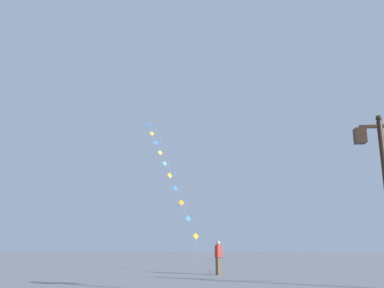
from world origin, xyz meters
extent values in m
plane|color=gray|center=(0.00, 20.00, 0.00)|extent=(160.00, 160.00, 0.00)
sphere|color=black|center=(3.46, 8.12, 4.75)|extent=(0.16, 0.16, 0.16)
cube|color=black|center=(3.46, 8.12, 4.52)|extent=(1.05, 0.08, 0.08)
cube|color=black|center=(2.93, 8.12, 4.27)|extent=(0.28, 0.28, 0.40)
cube|color=beige|center=(2.93, 8.12, 4.27)|extent=(0.19, 0.19, 0.30)
cylinder|color=brown|center=(-1.88, 20.56, 0.09)|extent=(0.06, 0.06, 0.18)
cylinder|color=silver|center=(-2.37, 21.48, 1.10)|extent=(0.99, 1.86, 1.86)
cylinder|color=silver|center=(-3.15, 22.96, 2.58)|extent=(0.61, 1.14, 1.14)
cylinder|color=silver|center=(-3.73, 24.08, 3.70)|extent=(0.61, 1.14, 1.14)
cylinder|color=silver|center=(-4.32, 25.20, 4.82)|extent=(0.61, 1.14, 1.14)
cylinder|color=silver|center=(-4.91, 26.33, 5.94)|extent=(0.61, 1.14, 1.14)
cylinder|color=silver|center=(-5.50, 27.45, 7.06)|extent=(0.61, 1.14, 1.14)
cylinder|color=silver|center=(-6.09, 28.57, 8.18)|extent=(0.61, 1.14, 1.14)
cylinder|color=silver|center=(-6.68, 29.69, 9.30)|extent=(0.61, 1.14, 1.14)
cylinder|color=silver|center=(-7.27, 30.81, 10.42)|extent=(0.61, 1.14, 1.14)
cylinder|color=silver|center=(-7.86, 31.93, 11.54)|extent=(0.61, 1.14, 1.14)
cube|color=orange|center=(-2.85, 22.40, 2.02)|extent=(0.32, 0.26, 0.40)
cylinder|color=orange|center=(-2.85, 22.40, 1.75)|extent=(0.04, 0.05, 0.23)
cube|color=blue|center=(-3.44, 23.52, 3.14)|extent=(0.35, 0.23, 0.40)
cylinder|color=blue|center=(-3.44, 23.52, 2.84)|extent=(0.04, 0.05, 0.28)
cube|color=orange|center=(-4.03, 24.64, 4.26)|extent=(0.37, 0.18, 0.40)
cylinder|color=orange|center=(-4.03, 24.64, 4.00)|extent=(0.03, 0.05, 0.22)
cube|color=blue|center=(-4.62, 25.77, 5.38)|extent=(0.37, 0.19, 0.40)
cylinder|color=blue|center=(-4.62, 25.77, 5.09)|extent=(0.04, 0.06, 0.27)
cube|color=orange|center=(-5.21, 26.89, 6.50)|extent=(0.32, 0.26, 0.40)
cylinder|color=orange|center=(-5.21, 26.89, 6.23)|extent=(0.04, 0.04, 0.24)
cube|color=blue|center=(-5.80, 28.01, 7.62)|extent=(0.33, 0.25, 0.40)
cylinder|color=blue|center=(-5.80, 28.01, 7.33)|extent=(0.03, 0.03, 0.28)
cube|color=orange|center=(-6.39, 29.13, 8.74)|extent=(0.34, 0.24, 0.40)
cylinder|color=orange|center=(-6.39, 29.13, 8.45)|extent=(0.05, 0.05, 0.27)
cube|color=blue|center=(-6.98, 30.25, 9.86)|extent=(0.37, 0.18, 0.40)
cylinder|color=blue|center=(-6.98, 30.25, 9.58)|extent=(0.02, 0.02, 0.25)
cube|color=orange|center=(-7.57, 31.37, 10.98)|extent=(0.36, 0.21, 0.40)
cylinder|color=orange|center=(-7.57, 31.37, 10.69)|extent=(0.03, 0.04, 0.27)
cube|color=blue|center=(-8.16, 32.49, 12.10)|extent=(0.39, 0.12, 0.40)
cylinder|color=blue|center=(-8.16, 32.49, 11.81)|extent=(0.02, 0.02, 0.28)
cube|color=brown|center=(-1.38, 19.37, 0.45)|extent=(0.31, 0.36, 0.90)
cube|color=#B22D26|center=(-1.38, 19.37, 1.18)|extent=(0.39, 0.45, 0.60)
sphere|color=tan|center=(-1.38, 19.37, 1.60)|extent=(0.22, 0.22, 0.22)
cylinder|color=#B22D26|center=(-1.48, 19.57, 1.35)|extent=(0.26, 0.39, 0.50)
camera|label=1|loc=(-0.36, -2.86, 1.44)|focal=38.69mm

